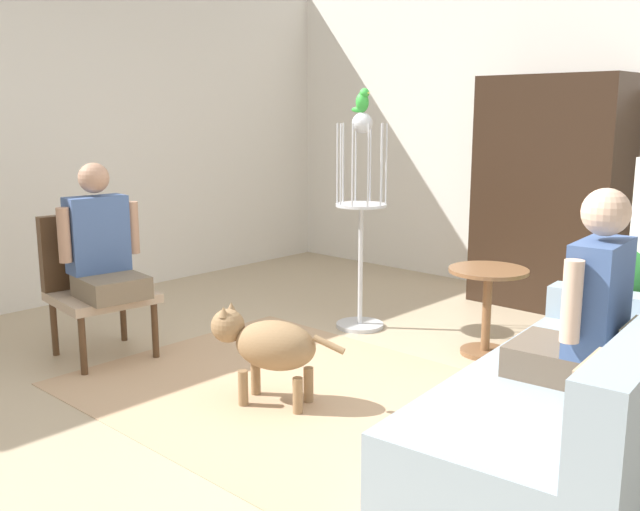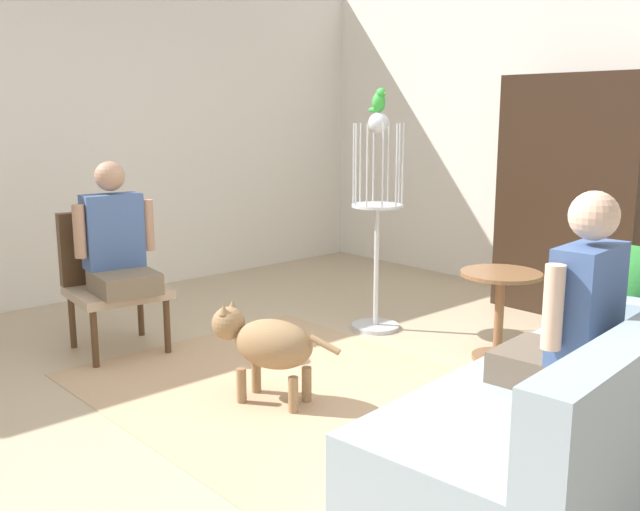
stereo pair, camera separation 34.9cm
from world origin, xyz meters
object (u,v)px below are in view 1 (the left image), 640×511
(round_end_table, at_px, (487,300))
(armoire_cabinet, at_px, (550,194))
(dog, at_px, (268,344))
(couch, at_px, (588,411))
(parrot, at_px, (362,101))
(person_on_couch, at_px, (586,306))
(person_on_armchair, at_px, (102,245))
(bird_cage_stand, at_px, (361,226))
(potted_plant, at_px, (614,293))
(armchair, at_px, (93,275))

(round_end_table, bearing_deg, armoire_cabinet, 100.46)
(round_end_table, distance_m, dog, 1.63)
(couch, bearing_deg, parrot, 154.59)
(person_on_couch, bearing_deg, couch, 37.94)
(person_on_armchair, height_order, armoire_cabinet, armoire_cabinet)
(bird_cage_stand, xyz_separation_m, potted_plant, (1.80, 0.20, -0.24))
(person_on_armchair, relative_size, dog, 1.15)
(parrot, xyz_separation_m, armoire_cabinet, (0.75, 1.54, -0.74))
(potted_plant, relative_size, armoire_cabinet, 0.45)
(potted_plant, bearing_deg, person_on_armchair, -144.06)
(dog, bearing_deg, parrot, 110.28)
(person_on_couch, bearing_deg, person_on_armchair, -168.08)
(armoire_cabinet, bearing_deg, potted_plant, -51.86)
(dog, bearing_deg, potted_plant, 52.95)
(armchair, relative_size, armoire_cabinet, 0.50)
(armchair, height_order, bird_cage_stand, bird_cage_stand)
(bird_cage_stand, bearing_deg, couch, -25.42)
(person_on_armchair, bearing_deg, armoire_cabinet, 64.35)
(round_end_table, relative_size, parrot, 3.47)
(couch, relative_size, potted_plant, 2.52)
(round_end_table, relative_size, potted_plant, 0.69)
(armchair, bearing_deg, person_on_armchair, -7.18)
(couch, distance_m, person_on_couch, 0.49)
(dog, xyz_separation_m, armoire_cabinet, (0.21, 3.00, 0.61))
(armchair, bearing_deg, person_on_couch, 10.94)
(person_on_armchair, height_order, potted_plant, person_on_armchair)
(armchair, relative_size, potted_plant, 1.09)
(armoire_cabinet, bearing_deg, person_on_couch, -61.94)
(bird_cage_stand, distance_m, armoire_cabinet, 1.72)
(dog, xyz_separation_m, bird_cage_stand, (-0.54, 1.46, 0.44))
(bird_cage_stand, xyz_separation_m, armoire_cabinet, (0.75, 1.54, 0.17))
(armchair, distance_m, potted_plant, 3.32)
(parrot, bearing_deg, bird_cage_stand, 0.00)
(person_on_couch, bearing_deg, potted_plant, 104.88)
(armchair, height_order, person_on_armchair, person_on_armchair)
(round_end_table, xyz_separation_m, parrot, (-1.02, -0.10, 1.31))
(dog, bearing_deg, armoire_cabinet, 86.00)
(dog, distance_m, armoire_cabinet, 3.07)
(round_end_table, bearing_deg, bird_cage_stand, -174.60)
(armchair, xyz_separation_m, person_on_armchair, (0.16, -0.02, 0.23))
(couch, xyz_separation_m, person_on_armchair, (-2.96, -0.64, 0.47))
(bird_cage_stand, height_order, parrot, parrot)
(armchair, bearing_deg, armoire_cabinet, 61.86)
(couch, height_order, armoire_cabinet, armoire_cabinet)
(couch, bearing_deg, person_on_armchair, -167.72)
(couch, xyz_separation_m, armoire_cabinet, (-1.42, 2.57, 0.65))
(round_end_table, height_order, armoire_cabinet, armoire_cabinet)
(person_on_couch, relative_size, round_end_table, 1.44)
(couch, bearing_deg, armchair, -168.71)
(dog, relative_size, bird_cage_stand, 0.46)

